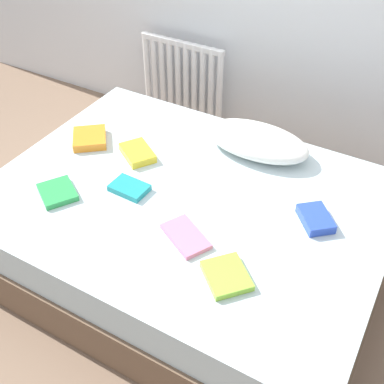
{
  "coord_description": "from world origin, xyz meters",
  "views": [
    {
      "loc": [
        0.92,
        -1.56,
        2.07
      ],
      "look_at": [
        0.0,
        0.05,
        0.48
      ],
      "focal_mm": 44.66,
      "sensor_mm": 36.0,
      "label": 1
    }
  ],
  "objects_px": {
    "textbook_blue": "(316,219)",
    "textbook_orange": "(90,138)",
    "textbook_green": "(57,192)",
    "textbook_teal": "(129,188)",
    "textbook_lime": "(226,276)",
    "pillow": "(257,141)",
    "textbook_pink": "(186,236)",
    "radiator": "(182,80)",
    "textbook_yellow": "(137,153)",
    "bed": "(187,230)"
  },
  "relations": [
    {
      "from": "textbook_teal",
      "to": "textbook_lime",
      "type": "relative_size",
      "value": 0.94
    },
    {
      "from": "textbook_blue",
      "to": "textbook_lime",
      "type": "xyz_separation_m",
      "value": [
        -0.21,
        -0.51,
        -0.01
      ]
    },
    {
      "from": "pillow",
      "to": "textbook_orange",
      "type": "distance_m",
      "value": 0.95
    },
    {
      "from": "textbook_teal",
      "to": "textbook_orange",
      "type": "xyz_separation_m",
      "value": [
        -0.45,
        0.24,
        0.01
      ]
    },
    {
      "from": "pillow",
      "to": "textbook_blue",
      "type": "relative_size",
      "value": 3.24
    },
    {
      "from": "bed",
      "to": "radiator",
      "type": "distance_m",
      "value": 1.42
    },
    {
      "from": "textbook_orange",
      "to": "textbook_green",
      "type": "bearing_deg",
      "value": -19.62
    },
    {
      "from": "pillow",
      "to": "textbook_lime",
      "type": "bearing_deg",
      "value": -73.62
    },
    {
      "from": "textbook_orange",
      "to": "textbook_yellow",
      "type": "height_order",
      "value": "textbook_orange"
    },
    {
      "from": "pillow",
      "to": "textbook_green",
      "type": "relative_size",
      "value": 3.1
    },
    {
      "from": "textbook_teal",
      "to": "textbook_orange",
      "type": "bearing_deg",
      "value": 153.77
    },
    {
      "from": "bed",
      "to": "textbook_teal",
      "type": "height_order",
      "value": "textbook_teal"
    },
    {
      "from": "bed",
      "to": "textbook_green",
      "type": "height_order",
      "value": "textbook_green"
    },
    {
      "from": "textbook_blue",
      "to": "textbook_green",
      "type": "distance_m",
      "value": 1.27
    },
    {
      "from": "textbook_lime",
      "to": "pillow",
      "type": "bearing_deg",
      "value": 148.33
    },
    {
      "from": "textbook_pink",
      "to": "textbook_green",
      "type": "xyz_separation_m",
      "value": [
        -0.71,
        -0.06,
        0.0
      ]
    },
    {
      "from": "textbook_teal",
      "to": "textbook_green",
      "type": "xyz_separation_m",
      "value": [
        -0.29,
        -0.21,
        -0.0
      ]
    },
    {
      "from": "textbook_pink",
      "to": "textbook_green",
      "type": "distance_m",
      "value": 0.71
    },
    {
      "from": "pillow",
      "to": "textbook_pink",
      "type": "height_order",
      "value": "pillow"
    },
    {
      "from": "radiator",
      "to": "textbook_green",
      "type": "relative_size",
      "value": 3.44
    },
    {
      "from": "textbook_green",
      "to": "textbook_orange",
      "type": "xyz_separation_m",
      "value": [
        -0.16,
        0.45,
        0.01
      ]
    },
    {
      "from": "pillow",
      "to": "textbook_blue",
      "type": "distance_m",
      "value": 0.62
    },
    {
      "from": "textbook_pink",
      "to": "textbook_blue",
      "type": "bearing_deg",
      "value": 68.08
    },
    {
      "from": "radiator",
      "to": "pillow",
      "type": "xyz_separation_m",
      "value": [
        0.89,
        -0.68,
        0.17
      ]
    },
    {
      "from": "pillow",
      "to": "textbook_yellow",
      "type": "relative_size",
      "value": 2.84
    },
    {
      "from": "radiator",
      "to": "textbook_blue",
      "type": "bearing_deg",
      "value": -38.25
    },
    {
      "from": "textbook_teal",
      "to": "textbook_yellow",
      "type": "distance_m",
      "value": 0.29
    },
    {
      "from": "textbook_lime",
      "to": "textbook_yellow",
      "type": "bearing_deg",
      "value": -171.03
    },
    {
      "from": "textbook_pink",
      "to": "textbook_orange",
      "type": "relative_size",
      "value": 1.15
    },
    {
      "from": "textbook_green",
      "to": "bed",
      "type": "bearing_deg",
      "value": 62.2
    },
    {
      "from": "pillow",
      "to": "textbook_green",
      "type": "xyz_separation_m",
      "value": [
        -0.71,
        -0.84,
        -0.05
      ]
    },
    {
      "from": "radiator",
      "to": "textbook_lime",
      "type": "xyz_separation_m",
      "value": [
        1.15,
        -1.58,
        0.11
      ]
    },
    {
      "from": "textbook_pink",
      "to": "textbook_green",
      "type": "height_order",
      "value": "textbook_green"
    },
    {
      "from": "textbook_teal",
      "to": "textbook_orange",
      "type": "distance_m",
      "value": 0.51
    },
    {
      "from": "textbook_green",
      "to": "textbook_orange",
      "type": "distance_m",
      "value": 0.47
    },
    {
      "from": "textbook_blue",
      "to": "textbook_yellow",
      "type": "bearing_deg",
      "value": -131.89
    },
    {
      "from": "bed",
      "to": "textbook_orange",
      "type": "bearing_deg",
      "value": 170.01
    },
    {
      "from": "textbook_pink",
      "to": "textbook_blue",
      "type": "height_order",
      "value": "textbook_blue"
    },
    {
      "from": "radiator",
      "to": "textbook_orange",
      "type": "distance_m",
      "value": 1.08
    },
    {
      "from": "textbook_blue",
      "to": "textbook_orange",
      "type": "height_order",
      "value": "same"
    },
    {
      "from": "textbook_blue",
      "to": "radiator",
      "type": "bearing_deg",
      "value": -168.99
    },
    {
      "from": "radiator",
      "to": "pillow",
      "type": "relative_size",
      "value": 1.11
    },
    {
      "from": "pillow",
      "to": "textbook_blue",
      "type": "bearing_deg",
      "value": -39.21
    },
    {
      "from": "textbook_lime",
      "to": "textbook_orange",
      "type": "bearing_deg",
      "value": -162.19
    },
    {
      "from": "bed",
      "to": "pillow",
      "type": "bearing_deg",
      "value": 74.07
    },
    {
      "from": "textbook_blue",
      "to": "textbook_teal",
      "type": "height_order",
      "value": "textbook_blue"
    },
    {
      "from": "radiator",
      "to": "textbook_teal",
      "type": "relative_size",
      "value": 3.54
    },
    {
      "from": "textbook_teal",
      "to": "textbook_pink",
      "type": "bearing_deg",
      "value": -17.49
    },
    {
      "from": "textbook_orange",
      "to": "textbook_yellow",
      "type": "bearing_deg",
      "value": 54.84
    },
    {
      "from": "radiator",
      "to": "textbook_pink",
      "type": "distance_m",
      "value": 1.71
    }
  ]
}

